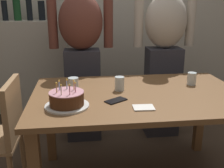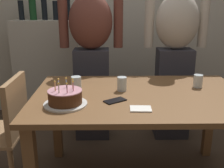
{
  "view_description": "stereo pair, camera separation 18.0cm",
  "coord_description": "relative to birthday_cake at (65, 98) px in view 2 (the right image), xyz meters",
  "views": [
    {
      "loc": [
        -0.4,
        -1.79,
        1.38
      ],
      "look_at": [
        -0.2,
        -0.08,
        0.84
      ],
      "focal_mm": 43.52,
      "sensor_mm": 36.0,
      "label": 1
    },
    {
      "loc": [
        -0.22,
        -1.8,
        1.38
      ],
      "look_at": [
        -0.2,
        -0.08,
        0.84
      ],
      "focal_mm": 43.52,
      "sensor_mm": 36.0,
      "label": 2
    }
  ],
  "objects": [
    {
      "name": "dining_table",
      "position": [
        0.49,
        0.2,
        -0.14
      ],
      "size": [
        1.5,
        0.96,
        0.74
      ],
      "color": "brown",
      "rests_on": "ground_plane"
    },
    {
      "name": "water_glass_side",
      "position": [
        0.95,
        0.35,
        0.0
      ],
      "size": [
        0.07,
        0.07,
        0.1
      ],
      "primitive_type": "cylinder",
      "color": "silver",
      "rests_on": "dining_table"
    },
    {
      "name": "napkin_stack",
      "position": [
        0.47,
        -0.08,
        -0.04
      ],
      "size": [
        0.13,
        0.1,
        0.01
      ],
      "primitive_type": "cube",
      "rotation": [
        0.0,
        0.0,
        -0.04
      ],
      "color": "white",
      "rests_on": "dining_table"
    },
    {
      "name": "dining_chair",
      "position": [
        -0.47,
        0.15,
        -0.27
      ],
      "size": [
        0.42,
        0.42,
        0.87
      ],
      "rotation": [
        0.0,
        0.0,
        -1.57
      ],
      "color": "#A37A51",
      "rests_on": "ground_plane"
    },
    {
      "name": "back_wall",
      "position": [
        0.49,
        1.75,
        0.51
      ],
      "size": [
        5.2,
        0.1,
        2.6
      ],
      "primitive_type": "cube",
      "color": "beige",
      "rests_on": "ground_plane"
    },
    {
      "name": "water_glass_far",
      "position": [
        0.04,
        0.3,
        0.0
      ],
      "size": [
        0.07,
        0.07,
        0.1
      ],
      "primitive_type": "cylinder",
      "color": "silver",
      "rests_on": "dining_table"
    },
    {
      "name": "person_woman_cardigan",
      "position": [
        0.92,
        0.99,
        0.09
      ],
      "size": [
        0.61,
        0.27,
        1.66
      ],
      "rotation": [
        0.0,
        0.0,
        3.14
      ],
      "color": "#33333D",
      "rests_on": "ground_plane"
    },
    {
      "name": "person_man_bearded",
      "position": [
        0.11,
        0.99,
        0.09
      ],
      "size": [
        0.61,
        0.27,
        1.66
      ],
      "rotation": [
        0.0,
        0.0,
        3.14
      ],
      "color": "#33333D",
      "rests_on": "ground_plane"
    },
    {
      "name": "birthday_cake",
      "position": [
        0.0,
        0.0,
        0.0
      ],
      "size": [
        0.27,
        0.27,
        0.16
      ],
      "color": "white",
      "rests_on": "dining_table"
    },
    {
      "name": "water_glass_near",
      "position": [
        0.37,
        0.28,
        0.0
      ],
      "size": [
        0.07,
        0.07,
        0.1
      ],
      "primitive_type": "cylinder",
      "color": "silver",
      "rests_on": "dining_table"
    },
    {
      "name": "cell_phone",
      "position": [
        0.31,
        0.06,
        -0.04
      ],
      "size": [
        0.16,
        0.14,
        0.01
      ],
      "primitive_type": "cube",
      "rotation": [
        0.0,
        0.0,
        0.59
      ],
      "color": "black",
      "rests_on": "dining_table"
    },
    {
      "name": "shelf_cabinet",
      "position": [
        -0.44,
        1.53,
        -0.19
      ],
      "size": [
        0.76,
        0.3,
        1.42
      ],
      "color": "beige",
      "rests_on": "ground_plane"
    }
  ]
}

